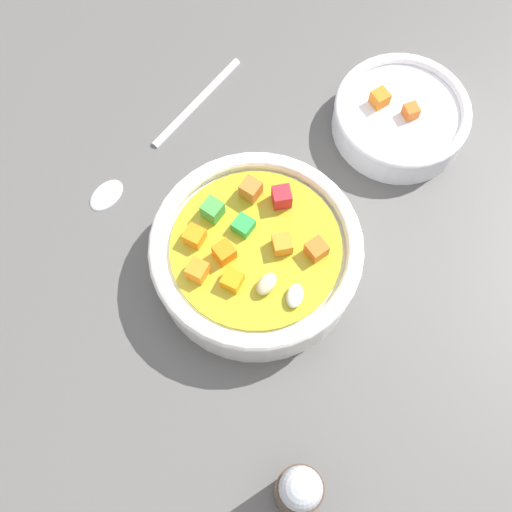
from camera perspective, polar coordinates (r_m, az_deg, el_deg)
name	(u,v)px	position (r cm, az deg, el deg)	size (l,w,h in cm)	color
ground_plane	(256,270)	(57.84, 0.00, -1.24)	(140.00, 140.00, 2.00)	#565451
soup_bowl_main	(256,254)	(54.41, -0.01, 0.17)	(17.46, 17.46, 5.89)	white
spoon	(151,146)	(62.62, -9.03, 9.37)	(20.83, 2.42, 0.94)	silver
side_bowl_small	(400,117)	(63.38, 12.38, 11.68)	(12.48, 12.48, 4.11)	white
pepper_shaker	(298,491)	(48.48, 3.65, -19.63)	(3.24, 3.24, 9.19)	#4C3828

